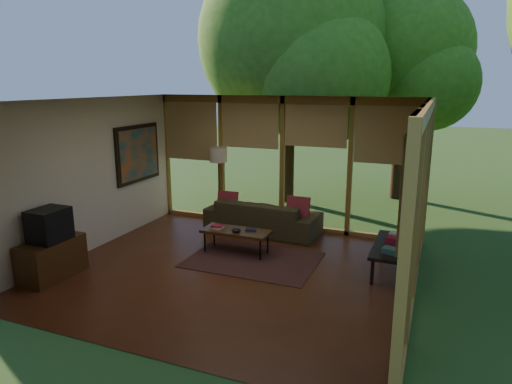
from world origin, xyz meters
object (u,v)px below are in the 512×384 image
at_px(media_cabinet, 52,259).
at_px(side_console, 393,248).
at_px(television, 49,225).
at_px(sofa, 263,216).
at_px(coffee_table, 236,232).
at_px(floor_lamp, 218,159).

relative_size(media_cabinet, side_console, 0.71).
xyz_separation_m(television, side_console, (4.85, 2.18, -0.44)).
relative_size(sofa, coffee_table, 1.89).
height_order(coffee_table, side_console, side_console).
xyz_separation_m(sofa, side_console, (2.63, -1.07, 0.08)).
relative_size(media_cabinet, television, 1.82).
relative_size(sofa, media_cabinet, 2.27).
height_order(media_cabinet, television, television).
xyz_separation_m(sofa, television, (-2.22, -3.25, 0.52)).
bearing_deg(floor_lamp, side_console, -18.47).
distance_m(floor_lamp, side_console, 4.01).
relative_size(coffee_table, side_console, 0.86).
height_order(television, coffee_table, television).
bearing_deg(sofa, media_cabinet, 58.65).
distance_m(television, floor_lamp, 3.65).
distance_m(sofa, media_cabinet, 3.94).
xyz_separation_m(media_cabinet, side_console, (4.87, 2.18, 0.11)).
bearing_deg(coffee_table, side_console, 3.77).
bearing_deg(side_console, floor_lamp, 161.53).
height_order(sofa, coffee_table, sofa).
relative_size(television, floor_lamp, 0.33).
height_order(television, side_console, television).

